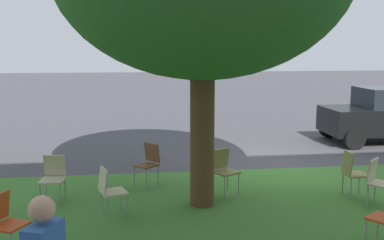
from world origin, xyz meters
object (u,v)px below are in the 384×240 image
chair_0 (224,168)px  chair_4 (5,219)px  chair_7 (148,161)px  chair_6 (110,188)px  chair_3 (352,170)px  chair_5 (378,179)px  chair_2 (53,175)px

chair_0 → chair_4: (3.54, 2.29, 0.00)m
chair_0 → chair_4: 4.22m
chair_7 → chair_6: bearing=68.2°
chair_3 → chair_7: size_ratio=1.00×
chair_3 → chair_5: 0.64m
chair_4 → chair_6: 1.84m
chair_0 → chair_7: 1.63m
chair_5 → chair_7: size_ratio=1.00×
chair_6 → chair_7: size_ratio=1.00×
chair_7 → chair_3: bearing=162.0°
chair_4 → chair_5: same height
chair_2 → chair_3: (-5.65, 0.41, 0.00)m
chair_2 → chair_7: same height
chair_3 → chair_6: bearing=6.7°
chair_0 → chair_6: size_ratio=1.00×
chair_2 → chair_5: 5.92m
chair_5 → chair_6: 4.76m
chair_2 → chair_5: (-5.83, 1.03, 0.00)m
chair_0 → chair_6: bearing=25.9°
chair_0 → chair_5: size_ratio=1.00×
chair_3 → chair_4: same height
chair_5 → chair_3: bearing=-73.7°
chair_6 → chair_7: 1.93m
chair_0 → chair_6: (2.17, 1.06, 0.00)m
chair_4 → chair_0: bearing=-147.1°
chair_6 → chair_2: bearing=-41.5°
chair_2 → chair_4: 2.21m
chair_2 → chair_6: (-1.07, 0.95, 0.00)m
chair_2 → chair_3: same height
chair_5 → chair_2: bearing=-10.0°
chair_4 → chair_5: 6.24m
chair_2 → chair_3: size_ratio=1.00×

